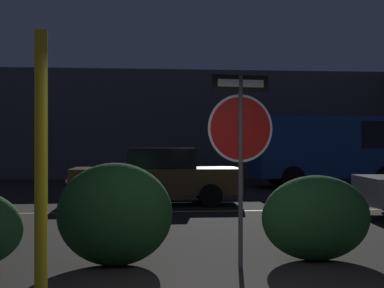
{
  "coord_description": "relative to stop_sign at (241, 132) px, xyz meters",
  "views": [
    {
      "loc": [
        -0.87,
        -4.98,
        1.63
      ],
      "look_at": [
        0.09,
        5.42,
        1.63
      ],
      "focal_mm": 50.0,
      "sensor_mm": 36.0,
      "label": 1
    }
  ],
  "objects": [
    {
      "name": "passing_car_2",
      "position": [
        -0.9,
        7.57,
        -1.05
      ],
      "size": [
        4.62,
        1.9,
        1.53
      ],
      "rotation": [
        0.0,
        0.0,
        1.56
      ],
      "color": "brown",
      "rests_on": "ground_plane"
    },
    {
      "name": "building_backdrop",
      "position": [
        -3.24,
        19.88,
        0.77
      ],
      "size": [
        33.15,
        3.95,
        5.13
      ],
      "primitive_type": "cube",
      "color": "#4C4C56",
      "rests_on": "ground_plane"
    },
    {
      "name": "delivery_truck",
      "position": [
        5.97,
        12.75,
        -0.24
      ],
      "size": [
        5.83,
        2.5,
        2.66
      ],
      "rotation": [
        0.0,
        0.0,
        -1.57
      ],
      "color": "navy",
      "rests_on": "ground_plane"
    },
    {
      "name": "yellow_pole_left",
      "position": [
        -2.24,
        -1.89,
        -0.45
      ],
      "size": [
        0.12,
        0.12,
        2.69
      ],
      "primitive_type": "cylinder",
      "color": "yellow",
      "rests_on": "ground_plane"
    },
    {
      "name": "stop_sign",
      "position": [
        0.0,
        0.0,
        0.0
      ],
      "size": [
        0.89,
        0.14,
        2.56
      ],
      "rotation": [
        0.0,
        0.0,
        0.15
      ],
      "color": "#4C4C51",
      "rests_on": "ground_plane"
    },
    {
      "name": "road_center_stripe",
      "position": [
        -0.42,
        5.89,
        -1.8
      ],
      "size": [
        37.58,
        0.12,
        0.01
      ],
      "primitive_type": "cube",
      "color": "gold",
      "rests_on": "ground_plane"
    },
    {
      "name": "hedge_bush_2",
      "position": [
        -1.66,
        0.25,
        -1.11
      ],
      "size": [
        1.55,
        0.94,
        1.38
      ],
      "primitive_type": "ellipsoid",
      "color": "#19421E",
      "rests_on": "ground_plane"
    },
    {
      "name": "hedge_bush_3",
      "position": [
        1.13,
        0.31,
        -1.2
      ],
      "size": [
        1.55,
        0.84,
        1.2
      ],
      "primitive_type": "ellipsoid",
      "color": "#1E4C23",
      "rests_on": "ground_plane"
    }
  ]
}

